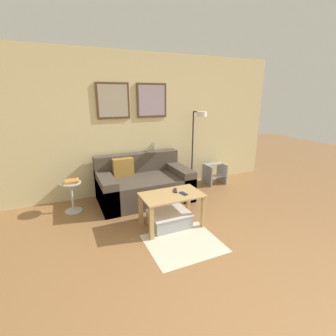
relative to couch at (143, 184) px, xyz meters
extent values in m
cube|color=beige|center=(0.24, 0.50, 1.00)|extent=(5.60, 0.06, 2.55)
cube|color=#513823|center=(-0.35, 0.46, 1.44)|extent=(0.58, 0.02, 0.61)
cube|color=#ADA38E|center=(-0.35, 0.45, 1.44)|extent=(0.51, 0.01, 0.54)
cube|color=#513823|center=(0.36, 0.46, 1.44)|extent=(0.58, 0.02, 0.61)
cube|color=#A393A8|center=(0.36, 0.45, 1.44)|extent=(0.51, 0.01, 0.54)
cube|color=beige|center=(0.00, -1.53, -0.27)|extent=(0.91, 0.80, 0.01)
cube|color=#4C4238|center=(0.00, -0.04, -0.06)|extent=(1.58, 0.96, 0.43)
cube|color=#4C4238|center=(0.00, 0.33, 0.33)|extent=(1.58, 0.20, 0.35)
cube|color=#4C4238|center=(-0.67, -0.04, 0.00)|extent=(0.24, 0.96, 0.55)
cube|color=#4C4238|center=(0.68, -0.04, 0.00)|extent=(0.24, 0.96, 0.55)
cube|color=#A87A33|center=(-0.31, 0.16, 0.31)|extent=(0.36, 0.14, 0.32)
cube|color=tan|center=(0.06, -1.06, 0.20)|extent=(0.86, 0.51, 0.02)
cube|color=tan|center=(-0.33, -1.28, -0.04)|extent=(0.06, 0.06, 0.46)
cube|color=tan|center=(0.45, -1.28, -0.04)|extent=(0.06, 0.06, 0.46)
cube|color=tan|center=(-0.33, -0.84, -0.04)|extent=(0.06, 0.06, 0.46)
cube|color=tan|center=(0.45, -0.84, -0.04)|extent=(0.06, 0.06, 0.46)
cube|color=#9EA3A8|center=(0.02, -1.06, -0.18)|extent=(0.54, 0.43, 0.19)
cube|color=silver|center=(0.02, -1.06, -0.07)|extent=(0.57, 0.45, 0.02)
cylinder|color=black|center=(1.16, 0.29, -0.27)|extent=(0.23, 0.23, 0.02)
cylinder|color=black|center=(1.16, 0.29, 0.49)|extent=(0.03, 0.03, 1.49)
cylinder|color=black|center=(1.16, 0.14, 1.23)|extent=(0.02, 0.30, 0.02)
cylinder|color=white|center=(1.16, -0.01, 1.20)|extent=(0.18, 0.18, 0.09)
cylinder|color=silver|center=(-1.20, -0.01, -0.27)|extent=(0.27, 0.27, 0.01)
cylinder|color=silver|center=(-1.20, -0.01, -0.03)|extent=(0.04, 0.04, 0.46)
cylinder|color=silver|center=(-1.20, -0.01, 0.21)|extent=(0.32, 0.32, 0.02)
cube|color=#D8C666|center=(-1.19, -0.02, 0.23)|extent=(0.24, 0.18, 0.03)
cube|color=#D18438|center=(-1.17, -0.03, 0.26)|extent=(0.22, 0.18, 0.02)
cube|color=#232328|center=(0.16, -0.98, 0.22)|extent=(0.09, 0.15, 0.02)
cube|color=#1E2338|center=(0.22, -1.12, 0.21)|extent=(0.09, 0.15, 0.01)
cube|color=#99999E|center=(1.45, 0.15, -0.07)|extent=(0.03, 0.35, 0.42)
cube|color=#99999E|center=(1.83, 0.15, -0.07)|extent=(0.03, 0.35, 0.42)
cube|color=#99999E|center=(1.64, 0.09, -0.10)|extent=(0.35, 0.16, 0.02)
cube|color=#99999E|center=(1.64, 0.21, 0.13)|extent=(0.35, 0.16, 0.02)
camera|label=1|loc=(-1.28, -3.90, 1.53)|focal=26.00mm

